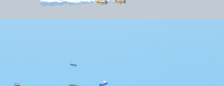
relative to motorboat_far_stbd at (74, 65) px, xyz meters
The scene contains 7 objects.
motorboat_far_stbd is the anchor object (origin of this frame).
motorboat_inshore 63.54m from the motorboat_far_stbd, ahead, with size 5.56×6.66×2.02m.
motorboat_trailing 67.66m from the motorboat_far_stbd, 42.81° to the right, with size 9.56×3.64×2.70m.
biplane_lead 88.47m from the motorboat_far_stbd, 11.76° to the left, with size 6.92×6.83×3.64m.
smoke_trail_lead 67.32m from the motorboat_far_stbd, ahead, with size 34.30×24.46×4.18m.
biplane_wingman 91.71m from the motorboat_far_stbd, ahead, with size 6.92×6.83×3.64m.
smoke_trail_wingman 70.01m from the motorboat_far_stbd, 26.41° to the right, with size 42.03×29.69×4.91m.
Camera 1 is at (151.80, -55.59, 50.49)m, focal length 44.21 mm.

